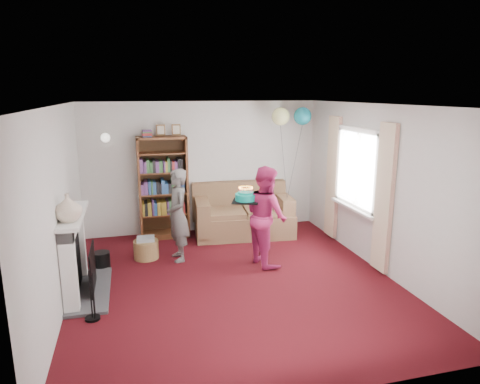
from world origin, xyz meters
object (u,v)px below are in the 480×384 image
object	(u,v)px
sofa	(243,215)
birthday_cake	(246,197)
person_striped	(178,215)
person_magenta	(266,215)
bookcase	(163,188)

from	to	relation	value
sofa	birthday_cake	xyz separation A→B (m)	(-0.35, -1.48, 0.74)
person_striped	birthday_cake	xyz separation A→B (m)	(1.00, -0.47, 0.35)
person_striped	person_magenta	distance (m)	1.41
bookcase	sofa	distance (m)	1.59
birthday_cake	sofa	bearing A→B (deg)	76.83
bookcase	sofa	bearing A→B (deg)	-8.78
sofa	person_striped	xyz separation A→B (m)	(-1.34, -1.01, 0.39)
sofa	person_striped	distance (m)	1.72
sofa	birthday_cake	size ratio (longest dim) A/B	4.64
bookcase	birthday_cake	size ratio (longest dim) A/B	5.32
sofa	person_magenta	bearing A→B (deg)	-85.39
bookcase	sofa	xyz separation A→B (m)	(1.47, -0.23, -0.57)
sofa	birthday_cake	distance (m)	1.69
sofa	person_striped	bearing A→B (deg)	-137.68
person_striped	person_magenta	bearing A→B (deg)	62.29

